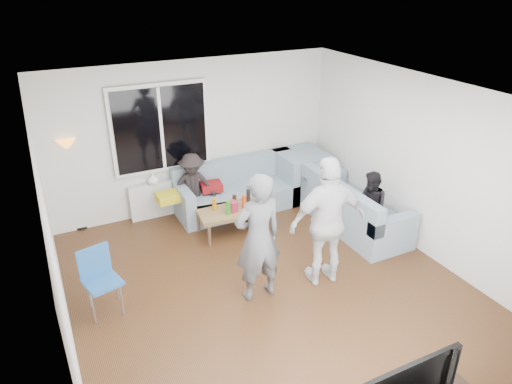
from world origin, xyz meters
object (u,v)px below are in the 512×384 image
coffee_table (233,220)px  television (399,382)px  sofa_back_section (241,186)px  floor_lamp (74,185)px  sofa_right_section (355,204)px  player_left (258,238)px  side_chair (103,283)px  spectator_right (371,206)px  spectator_back (193,187)px  player_right (328,222)px

coffee_table → television: (-0.24, -4.09, 0.54)m
sofa_back_section → floor_lamp: floor_lamp is taller
sofa_right_section → player_left: 2.44m
sofa_back_section → side_chair: 3.22m
sofa_right_section → player_left: player_left is taller
coffee_table → television: size_ratio=1.05×
sofa_right_section → side_chair: side_chair is taller
sofa_right_section → side_chair: (-4.07, -0.35, 0.01)m
player_left → sofa_back_section: bearing=-110.5°
floor_lamp → television: size_ratio=1.49×
spectator_right → spectator_back: spectator_back is taller
side_chair → player_right: bearing=-27.4°
coffee_table → spectator_back: 0.91m
player_right → spectator_right: bearing=-145.4°
floor_lamp → spectator_back: floor_lamp is taller
player_right → television: (-0.84, -2.33, -0.16)m
player_right → spectator_right: 1.45m
sofa_back_section → floor_lamp: bearing=168.7°
spectator_right → spectator_back: 2.92m
side_chair → television: size_ratio=0.82×
floor_lamp → player_right: player_right is taller
sofa_back_section → player_right: bearing=-86.8°
spectator_right → coffee_table: bearing=-114.4°
player_right → spectator_back: (-1.01, 2.47, -0.32)m
sofa_back_section → side_chair: side_chair is taller
sofa_right_section → floor_lamp: bearing=64.0°
sofa_right_section → coffee_table: sofa_right_section is taller
sofa_back_section → sofa_right_section: size_ratio=1.15×
player_right → spectator_right: size_ratio=1.63×
player_left → spectator_right: (2.23, 0.54, -0.32)m
floor_lamp → television: (1.97, -5.31, -0.04)m
sofa_back_section → player_left: player_left is taller
television → spectator_back: bearing=91.9°
side_chair → spectator_right: (4.07, -0.01, 0.13)m
player_right → spectator_right: player_right is taller
player_left → spectator_right: size_ratio=1.57×
spectator_right → floor_lamp: bearing=-113.1°
sofa_right_section → spectator_right: (0.00, -0.37, 0.13)m
player_right → floor_lamp: bearing=-38.7°
sofa_back_section → player_left: (-0.83, -2.35, 0.45)m
player_right → spectator_right: (1.26, 0.63, -0.35)m
sofa_back_section → coffee_table: 0.86m
coffee_table → player_left: player_left is taller
sofa_back_section → spectator_right: 2.29m
sofa_back_section → television: television is taller
sofa_right_section → spectator_back: size_ratio=1.70×
spectator_right → sofa_right_section: bearing=-173.1°
sofa_back_section → floor_lamp: size_ratio=1.47×
sofa_right_section → player_left: (-2.23, -0.91, 0.45)m
player_left → spectator_back: bearing=-90.1°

